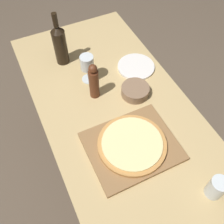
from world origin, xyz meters
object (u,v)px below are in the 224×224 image
pizza (132,144)px  pepper_mill (94,82)px  small_bowl (135,91)px  wine_glass (87,64)px  wine_bottle (60,44)px

pizza → pepper_mill: pepper_mill is taller
pizza → small_bowl: (0.16, 0.27, -0.00)m
pepper_mill → small_bowl: bearing=-23.7°
wine_glass → small_bowl: 0.29m
small_bowl → wine_glass: bearing=131.7°
pizza → wine_bottle: bearing=98.0°
pizza → pepper_mill: size_ratio=1.47×
wine_bottle → pepper_mill: (0.07, -0.31, -0.02)m
wine_bottle → small_bowl: (0.26, -0.40, -0.10)m
wine_bottle → pepper_mill: 0.32m
pizza → wine_glass: 0.48m
wine_bottle → pepper_mill: size_ratio=1.47×
wine_glass → wine_bottle: bearing=111.7°
pizza → wine_glass: wine_glass is taller
small_bowl → pepper_mill: bearing=156.3°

